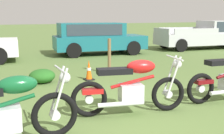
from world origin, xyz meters
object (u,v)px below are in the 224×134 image
Objects in this scene: motorcycle_red at (131,87)px; pickup_truck_silver at (207,35)px; shrub_low at (42,76)px; car_teal at (95,36)px; fence_post_wooden at (109,56)px; traffic_cone at (89,71)px; motorcycle_green at (5,111)px.

pickup_truck_silver is (9.06, 6.75, 0.27)m from motorcycle_red.
pickup_truck_silver reaches higher than shrub_low.
shrub_low is (-0.81, 3.07, -0.31)m from motorcycle_red.
fence_post_wooden is (-1.45, -4.15, -0.30)m from car_teal.
pickup_truck_silver is 4.98× the size of fence_post_wooden.
car_teal reaches higher than fence_post_wooden.
traffic_cone is (-8.66, -3.96, -0.50)m from pickup_truck_silver.
car_teal reaches higher than shrub_low.
car_teal is (2.74, 7.45, 0.35)m from motorcycle_red.
motorcycle_green is at bearing -137.68° from pickup_truck_silver.
car_teal is 5.24m from traffic_cone.
traffic_cone is 1.06m from fence_post_wooden.
motorcycle_green is 3.60m from shrub_low.
motorcycle_red is (2.13, 0.27, 0.00)m from motorcycle_green.
shrub_low is at bearing 120.29° from motorcycle_red.
traffic_cone is (0.40, 2.80, -0.23)m from motorcycle_red.
car_teal is 6.41× the size of shrub_low.
car_teal is 6.36m from pickup_truck_silver.
car_teal reaches higher than motorcycle_green.
pickup_truck_silver is 9.53m from traffic_cone.
pickup_truck_silver is (6.32, -0.70, -0.08)m from car_teal.
shrub_low is (1.31, 3.34, -0.30)m from motorcycle_green.
motorcycle_green is 2.14m from motorcycle_red.
shrub_low is at bearing -119.23° from car_teal.
pickup_truck_silver is at bearing 20.46° from shrub_low.
fence_post_wooden is 2.14m from shrub_low.
fence_post_wooden is at bearing 29.26° from traffic_cone.
pickup_truck_silver is at bearing 36.45° from motorcycle_green.
pickup_truck_silver reaches higher than traffic_cone.
motorcycle_green is at bearing -129.44° from traffic_cone.
traffic_cone is (-2.34, -4.65, -0.58)m from car_teal.
motorcycle_green is 3.00× the size of shrub_low.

